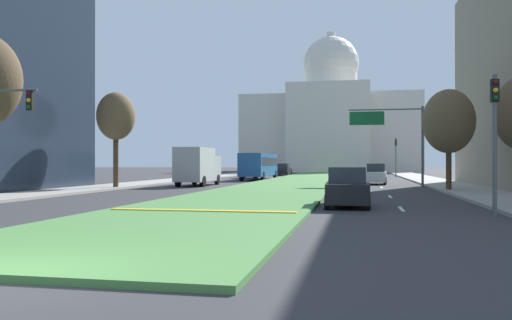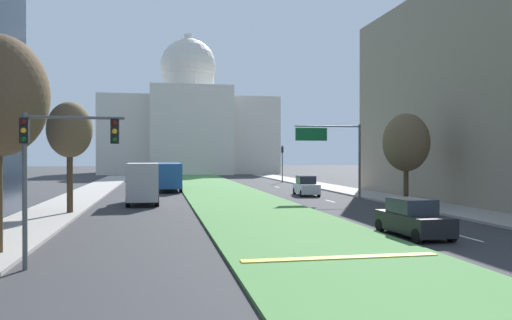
# 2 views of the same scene
# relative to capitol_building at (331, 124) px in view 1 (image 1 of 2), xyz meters

# --- Properties ---
(ground_plane) EXTENTS (260.00, 260.00, 0.00)m
(ground_plane) POSITION_rel_capitol_building_xyz_m (0.00, -51.68, -10.16)
(ground_plane) COLOR #333335
(grass_median) EXTENTS (8.01, 94.64, 0.14)m
(grass_median) POSITION_rel_capitol_building_xyz_m (0.00, -56.94, -10.09)
(grass_median) COLOR #4C8442
(grass_median) RESTS_ON ground_plane
(median_curb_nose) EXTENTS (7.21, 0.50, 0.04)m
(median_curb_nose) POSITION_rel_capitol_building_xyz_m (0.00, -92.99, -10.00)
(median_curb_nose) COLOR gold
(median_curb_nose) RESTS_ON grass_median
(lane_dashes_right) EXTENTS (0.16, 40.53, 0.01)m
(lane_dashes_right) POSITION_rel_capitol_building_xyz_m (7.60, -70.99, -10.15)
(lane_dashes_right) COLOR silver
(lane_dashes_right) RESTS_ON ground_plane
(sidewalk_left) EXTENTS (4.00, 94.64, 0.15)m
(sidewalk_left) POSITION_rel_capitol_building_xyz_m (-13.19, -62.20, -10.08)
(sidewalk_left) COLOR #9E9991
(sidewalk_left) RESTS_ON ground_plane
(sidewalk_right) EXTENTS (4.00, 94.64, 0.15)m
(sidewalk_right) POSITION_rel_capitol_building_xyz_m (13.19, -62.20, -10.08)
(sidewalk_right) COLOR #9E9991
(sidewalk_right) RESTS_ON ground_plane
(capitol_building) EXTENTS (36.34, 24.36, 30.07)m
(capitol_building) POSITION_rel_capitol_building_xyz_m (0.00, 0.00, 0.00)
(capitol_building) COLOR beige
(capitol_building) RESTS_ON ground_plane
(traffic_light_near_right) EXTENTS (0.28, 0.35, 5.20)m
(traffic_light_near_right) POSITION_rel_capitol_building_xyz_m (10.69, -91.63, -6.84)
(traffic_light_near_right) COLOR #515456
(traffic_light_near_right) RESTS_ON ground_plane
(traffic_light_far_right) EXTENTS (0.28, 0.35, 5.20)m
(traffic_light_far_right) POSITION_rel_capitol_building_xyz_m (10.69, -41.00, -6.84)
(traffic_light_far_right) COLOR #515456
(traffic_light_far_right) RESTS_ON ground_plane
(overhead_guide_sign) EXTENTS (5.97, 0.20, 6.50)m
(overhead_guide_sign) POSITION_rel_capitol_building_xyz_m (8.63, -68.32, -5.49)
(overhead_guide_sign) COLOR #515456
(overhead_guide_sign) RESTS_ON ground_plane
(street_tree_left_mid) EXTENTS (2.84, 2.84, 7.20)m
(street_tree_left_mid) POSITION_rel_capitol_building_xyz_m (-11.92, -76.09, -4.80)
(street_tree_left_mid) COLOR #4C3823
(street_tree_left_mid) RESTS_ON ground_plane
(street_tree_right_mid) EXTENTS (3.46, 3.46, 6.92)m
(street_tree_right_mid) POSITION_rel_capitol_building_xyz_m (11.79, -75.03, -5.42)
(street_tree_right_mid) COLOR #4C3823
(street_tree_right_mid) RESTS_ON ground_plane
(sedan_lead_stopped) EXTENTS (2.01, 4.41, 1.77)m
(sedan_lead_stopped) POSITION_rel_capitol_building_xyz_m (5.30, -88.25, -9.33)
(sedan_lead_stopped) COLOR black
(sedan_lead_stopped) RESTS_ON ground_plane
(sedan_midblock) EXTENTS (2.08, 4.28, 1.85)m
(sedan_midblock) POSITION_rel_capitol_building_xyz_m (7.37, -63.85, -9.30)
(sedan_midblock) COLOR silver
(sedan_midblock) RESTS_ON ground_plane
(sedan_distant) EXTENTS (2.22, 4.26, 1.66)m
(sedan_distant) POSITION_rel_capitol_building_xyz_m (-7.69, -48.26, -9.37)
(sedan_distant) COLOR maroon
(sedan_distant) RESTS_ON ground_plane
(sedan_far_horizon) EXTENTS (2.08, 4.51, 1.79)m
(sedan_far_horizon) POSITION_rel_capitol_building_xyz_m (-5.10, -35.95, -9.32)
(sedan_far_horizon) COLOR black
(sedan_far_horizon) RESTS_ON ground_plane
(box_truck_delivery) EXTENTS (2.40, 6.40, 3.20)m
(box_truck_delivery) POSITION_rel_capitol_building_xyz_m (-7.52, -69.91, -8.48)
(box_truck_delivery) COLOR #BCBCC1
(box_truck_delivery) RESTS_ON ground_plane
(city_bus) EXTENTS (2.62, 11.00, 2.95)m
(city_bus) POSITION_rel_capitol_building_xyz_m (-5.30, -53.98, -8.39)
(city_bus) COLOR #1E4C8C
(city_bus) RESTS_ON ground_plane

